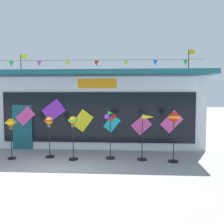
{
  "coord_description": "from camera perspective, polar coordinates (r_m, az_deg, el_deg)",
  "views": [
    {
      "loc": [
        2.26,
        -7.62,
        2.52
      ],
      "look_at": [
        1.52,
        3.63,
        1.7
      ],
      "focal_mm": 41.25,
      "sensor_mm": 36.0,
      "label": 1
    }
  ],
  "objects": [
    {
      "name": "wind_spinner_center_left",
      "position": [
        9.79,
        -8.64,
        -3.53
      ],
      "size": [
        0.35,
        0.35,
        1.67
      ],
      "color": "black",
      "rests_on": "ground_plane"
    },
    {
      "name": "wind_spinner_far_left",
      "position": [
        10.53,
        -21.48,
        -3.3
      ],
      "size": [
        0.31,
        0.31,
        1.57
      ],
      "color": "black",
      "rests_on": "ground_plane"
    },
    {
      "name": "wind_spinner_far_right",
      "position": [
        9.6,
        13.55,
        -2.3
      ],
      "size": [
        0.37,
        0.37,
        1.85
      ],
      "color": "black",
      "rests_on": "ground_plane"
    },
    {
      "name": "wind_spinner_right",
      "position": [
        9.72,
        7.54,
        -4.01
      ],
      "size": [
        0.62,
        0.34,
        1.74
      ],
      "color": "black",
      "rests_on": "ground_plane"
    },
    {
      "name": "wind_spinner_left",
      "position": [
        10.33,
        -13.73,
        -3.38
      ],
      "size": [
        0.34,
        0.34,
        1.61
      ],
      "color": "black",
      "rests_on": "ground_plane"
    },
    {
      "name": "ground_plane",
      "position": [
        8.34,
        -12.51,
        -13.53
      ],
      "size": [
        80.0,
        80.0,
        0.0
      ],
      "primitive_type": "plane",
      "color": "gray"
    },
    {
      "name": "wind_spinner_center_right",
      "position": [
        9.81,
        -0.37,
        -3.1
      ],
      "size": [
        0.44,
        0.35,
        1.86
      ],
      "color": "black",
      "rests_on": "ground_plane"
    },
    {
      "name": "kite_shop_building",
      "position": [
        13.78,
        -2.03,
        1.05
      ],
      "size": [
        9.86,
        5.99,
        4.79
      ],
      "color": "silver",
      "rests_on": "ground_plane"
    }
  ]
}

